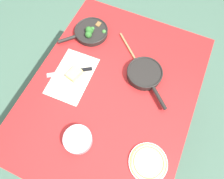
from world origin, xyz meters
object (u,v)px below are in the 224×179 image
wooden_spoon (136,60)px  cheese_block (75,74)px  grater_knife (76,71)px  skillet_eggs (145,74)px  dinner_plate_stack (148,162)px  prep_bowl_steel (78,139)px  skillet_broccoli (91,32)px

wooden_spoon → cheese_block: (0.26, -0.32, 0.01)m
grater_knife → cheese_block: cheese_block is taller
skillet_eggs → cheese_block: size_ratio=3.02×
dinner_plate_stack → prep_bowl_steel: 0.40m
skillet_eggs → prep_bowl_steel: 0.57m
wooden_spoon → skillet_broccoli: bearing=-149.8°
cheese_block → dinner_plate_stack: bearing=63.0°
cheese_block → prep_bowl_steel: size_ratio=0.67×
dinner_plate_stack → skillet_broccoli: bearing=-134.4°
skillet_broccoli → prep_bowl_steel: 0.76m
grater_knife → prep_bowl_steel: prep_bowl_steel is taller
cheese_block → skillet_broccoli: bearing=-170.9°
cheese_block → grater_knife: bearing=-166.6°
grater_knife → dinner_plate_stack: dinner_plate_stack is taller
skillet_eggs → prep_bowl_steel: size_ratio=2.02×
skillet_broccoli → wooden_spoon: size_ratio=0.98×
wooden_spoon → cheese_block: 0.41m
skillet_eggs → dinner_plate_stack: 0.53m
skillet_eggs → dinner_plate_stack: skillet_eggs is taller
skillet_eggs → dinner_plate_stack: bearing=-25.2°
skillet_broccoli → wooden_spoon: 0.38m
skillet_broccoli → skillet_eggs: skillet_broccoli is taller
skillet_broccoli → dinner_plate_stack: skillet_broccoli is taller
skillet_eggs → prep_bowl_steel: (0.54, -0.20, 0.00)m
grater_knife → prep_bowl_steel: 0.45m
skillet_broccoli → skillet_eggs: size_ratio=0.95×
wooden_spoon → prep_bowl_steel: prep_bowl_steel is taller
wooden_spoon → dinner_plate_stack: bearing=-20.8°
grater_knife → skillet_eggs: bearing=166.8°
prep_bowl_steel → dinner_plate_stack: bearing=96.8°
grater_knife → dinner_plate_stack: 0.71m
skillet_eggs → cheese_block: bearing=-114.4°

